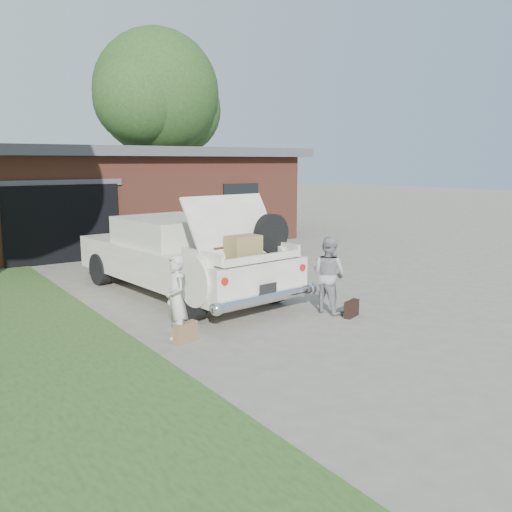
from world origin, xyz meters
TOP-DOWN VIEW (x-y plane):
  - ground at (0.00, 0.00)m, footprint 90.00×90.00m
  - house at (0.98, 11.47)m, footprint 12.80×7.80m
  - tree_right at (5.86, 17.30)m, footprint 6.89×5.99m
  - sedan at (-0.44, 2.79)m, footprint 2.75×5.94m
  - woman_left at (-1.99, -0.06)m, footprint 0.39×0.55m
  - woman_right at (1.17, -0.14)m, footprint 0.68×0.80m
  - suitcase_left at (-1.89, -0.16)m, footprint 0.44×0.25m
  - suitcase_right at (1.30, -0.63)m, footprint 0.42×0.25m

SIDE VIEW (x-z plane):
  - ground at x=0.00m, z-range 0.00..0.00m
  - suitcase_right at x=1.30m, z-range 0.00..0.31m
  - suitcase_left at x=-1.89m, z-range 0.00..0.33m
  - woman_left at x=-1.99m, z-range 0.00..1.41m
  - woman_right at x=1.17m, z-range 0.00..1.46m
  - sedan at x=-0.44m, z-range -0.26..1.95m
  - house at x=0.98m, z-range 0.02..3.32m
  - tree_right at x=5.86m, z-range 1.30..10.40m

